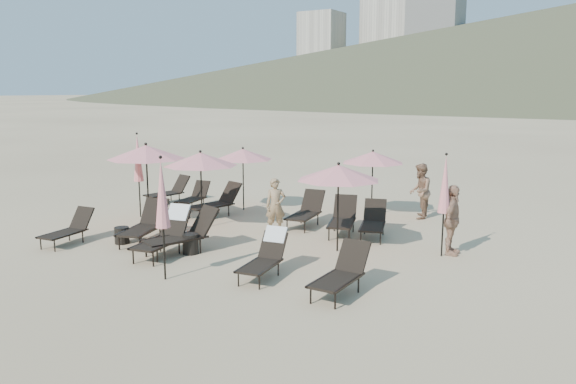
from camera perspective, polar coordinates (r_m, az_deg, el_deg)
The scene contains 27 objects.
ground at distance 13.08m, azimuth -8.09°, elevation -7.10°, with size 800.00×800.00×0.00m, color #D6BA8C.
hotel_skyline at distance 299.33m, azimuth 11.69°, elevation 13.97°, with size 109.00×82.00×55.00m.
lounger_0 at distance 15.44m, azimuth -21.39°, elevation -3.48°, with size 0.73×1.54×0.85m.
lounger_1 at distance 15.00m, azimuth -14.32°, elevation -3.16°, with size 1.19×1.90×1.02m.
lounger_2 at distance 13.79m, azimuth -10.55°, elevation -4.13°, with size 1.25×1.96×1.05m.
lounger_3 at distance 13.74m, azimuth -12.35°, elevation -4.09°, with size 0.94×1.86×1.11m.
lounger_4 at distance 11.91m, azimuth -2.31°, elevation -6.45°, with size 0.77×1.60×0.96m.
lounger_5 at distance 10.94m, azimuth 5.45°, elevation -8.14°, with size 0.63×1.61×0.93m.
lounger_6 at distance 20.02m, azimuth -11.99°, elevation 0.12°, with size 0.94×1.69×0.92m.
lounger_7 at distance 19.03m, azimuth -9.53°, elevation -0.43°, with size 0.78×1.53×0.84m.
lounger_8 at distance 17.63m, azimuth -7.30°, elevation -0.96°, with size 1.10×1.87×1.01m.
lounger_9 at distance 16.23m, azimuth 1.87°, elevation -1.92°, with size 0.87×1.76×0.97m.
lounger_10 at distance 15.43m, azimuth 5.59°, elevation -2.61°, with size 1.15×1.80×0.97m.
lounger_11 at distance 15.22m, azimuth 8.66°, elevation -2.95°, with size 1.06×1.71×0.92m.
umbrella_open_0 at distance 16.73m, azimuth -14.22°, elevation 3.94°, with size 2.24×2.24×2.41m.
umbrella_open_1 at distance 15.93m, azimuth -8.88°, elevation 3.30°, with size 2.08×2.08×2.24m.
umbrella_open_2 at distance 13.49m, azimuth 5.15°, elevation 1.97°, with size 2.04×2.04×2.20m.
umbrella_open_3 at distance 18.31m, azimuth -4.61°, elevation 3.84°, with size 1.93×1.93×2.08m.
umbrella_open_4 at distance 17.50m, azimuth 8.61°, elevation 3.50°, with size 1.95×1.95×2.09m.
umbrella_closed_0 at distance 11.67m, azimuth -12.69°, elevation -0.21°, with size 0.30×0.30×2.60m.
umbrella_closed_1 at distance 13.54m, azimuth 15.65°, elevation 0.70°, with size 0.29×0.29×2.47m.
umbrella_closed_2 at distance 17.80m, azimuth -15.00°, elevation 3.31°, with size 0.31×0.31×2.63m.
side_table_0 at distance 15.07m, azimuth -16.52°, elevation -4.24°, with size 0.37×0.37×0.43m, color black.
side_table_1 at distance 13.76m, azimuth -9.87°, elevation -5.21°, with size 0.38×0.38×0.49m, color black.
beachgoer_a at distance 15.39m, azimuth -1.26°, elevation -1.41°, with size 0.56×0.37×1.53m, color #9D7C55.
beachgoer_b at distance 17.62m, azimuth 13.26°, elevation 0.09°, with size 0.83×0.64×1.70m, color #8F664A.
beachgoer_c at distance 13.90m, azimuth 16.31°, elevation -2.75°, with size 0.99×0.41×1.69m, color tan.
Camera 1 is at (7.97, -9.61, 3.88)m, focal length 35.00 mm.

